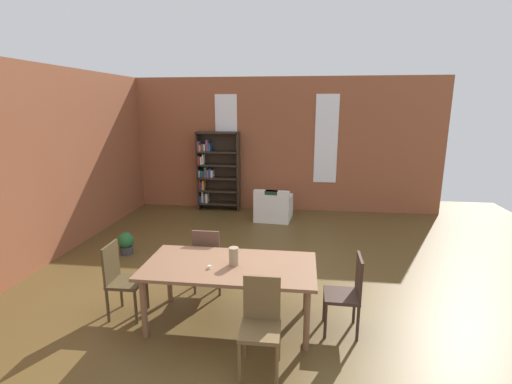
% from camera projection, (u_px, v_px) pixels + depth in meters
% --- Properties ---
extents(ground_plane, '(11.79, 11.79, 0.00)m').
position_uv_depth(ground_plane, '(249.00, 297.00, 5.18)').
color(ground_plane, brown).
extents(back_wall_brick, '(8.04, 0.12, 3.28)m').
position_uv_depth(back_wall_brick, '(276.00, 145.00, 9.24)').
color(back_wall_brick, brown).
rests_on(back_wall_brick, ground).
extents(window_pane_0, '(0.55, 0.02, 2.13)m').
position_uv_depth(window_pane_0, '(226.00, 138.00, 9.28)').
color(window_pane_0, white).
extents(window_pane_1, '(0.55, 0.02, 2.13)m').
position_uv_depth(window_pane_1, '(326.00, 139.00, 8.98)').
color(window_pane_1, white).
extents(dining_table, '(2.05, 1.02, 0.77)m').
position_uv_depth(dining_table, '(230.00, 270.00, 4.43)').
color(dining_table, brown).
rests_on(dining_table, ground).
extents(vase_on_table, '(0.11, 0.11, 0.22)m').
position_uv_depth(vase_on_table, '(234.00, 256.00, 4.38)').
color(vase_on_table, '#998466').
rests_on(vase_on_table, dining_table).
extents(tealight_candle_0, '(0.04, 0.04, 0.04)m').
position_uv_depth(tealight_candle_0, '(209.00, 267.00, 4.30)').
color(tealight_candle_0, silver).
rests_on(tealight_candle_0, dining_table).
extents(dining_chair_head_right, '(0.41, 0.41, 0.95)m').
position_uv_depth(dining_chair_head_right, '(348.00, 291.00, 4.30)').
color(dining_chair_head_right, '#38261F').
rests_on(dining_chair_head_right, ground).
extents(dining_chair_far_left, '(0.40, 0.40, 0.95)m').
position_uv_depth(dining_chair_far_left, '(208.00, 258.00, 5.24)').
color(dining_chair_far_left, brown).
rests_on(dining_chair_far_left, ground).
extents(dining_chair_near_right, '(0.41, 0.41, 0.95)m').
position_uv_depth(dining_chair_near_right, '(261.00, 321.00, 3.70)').
color(dining_chair_near_right, brown).
rests_on(dining_chair_near_right, ground).
extents(dining_chair_head_left, '(0.41, 0.41, 0.95)m').
position_uv_depth(dining_chair_head_left, '(121.00, 277.00, 4.65)').
color(dining_chair_head_left, '#483820').
rests_on(dining_chair_head_left, ground).
extents(bookshelf_tall, '(1.06, 0.34, 1.97)m').
position_uv_depth(bookshelf_tall, '(216.00, 171.00, 9.31)').
color(bookshelf_tall, '#2D2319').
rests_on(bookshelf_tall, ground).
extents(armchair_white, '(0.87, 0.87, 0.75)m').
position_uv_depth(armchair_white, '(273.00, 208.00, 8.62)').
color(armchair_white, silver).
rests_on(armchair_white, ground).
extents(potted_plant_by_shelf, '(0.28, 0.28, 0.40)m').
position_uv_depth(potted_plant_by_shelf, '(126.00, 243.00, 6.64)').
color(potted_plant_by_shelf, '#333338').
rests_on(potted_plant_by_shelf, ground).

